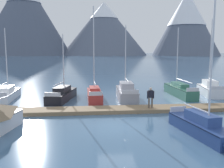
# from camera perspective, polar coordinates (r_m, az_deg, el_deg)

# --- Properties ---
(ground_plane) EXTENTS (700.00, 700.00, 0.00)m
(ground_plane) POSITION_cam_1_polar(r_m,az_deg,el_deg) (16.72, 1.02, -9.65)
(ground_plane) COLOR #426689
(mountain_west_summit) EXTENTS (80.82, 80.82, 69.70)m
(mountain_west_summit) POSITION_cam_1_polar(r_m,az_deg,el_deg) (241.31, -19.31, 14.78)
(mountain_west_summit) COLOR #4C566B
(mountain_west_summit) RESTS_ON ground
(mountain_central_massif) EXTENTS (78.85, 78.85, 47.91)m
(mountain_central_massif) POSITION_cam_1_polar(r_m,az_deg,el_deg) (235.13, -1.82, 12.61)
(mountain_central_massif) COLOR slate
(mountain_central_massif) RESTS_ON ground
(mountain_shoulder_ridge) EXTENTS (58.18, 58.18, 54.62)m
(mountain_shoulder_ridge) POSITION_cam_1_polar(r_m,az_deg,el_deg) (230.98, 16.65, 13.54)
(mountain_shoulder_ridge) COLOR slate
(mountain_shoulder_ridge) RESTS_ON ground
(dock) EXTENTS (24.83, 3.23, 0.30)m
(dock) POSITION_cam_1_polar(r_m,az_deg,el_deg) (20.53, 0.27, -5.90)
(dock) COLOR #846B4C
(dock) RESTS_ON ground
(sailboat_nearest_berth) EXTENTS (2.42, 6.87, 7.24)m
(sailboat_nearest_berth) POSITION_cam_1_polar(r_m,az_deg,el_deg) (28.21, -22.89, -1.97)
(sailboat_nearest_berth) COLOR white
(sailboat_nearest_berth) RESTS_ON ground
(sailboat_mid_dock_port) EXTENTS (2.56, 7.18, 6.56)m
(sailboat_mid_dock_port) POSITION_cam_1_polar(r_m,az_deg,el_deg) (26.10, -10.98, -2.16)
(sailboat_mid_dock_port) COLOR black
(sailboat_mid_dock_port) RESTS_ON ground
(sailboat_mid_dock_starboard) EXTENTS (1.72, 6.05, 9.24)m
(sailboat_mid_dock_starboard) POSITION_cam_1_polar(r_m,az_deg,el_deg) (25.49, -4.07, -2.20)
(sailboat_mid_dock_starboard) COLOR #B2332D
(sailboat_mid_dock_starboard) RESTS_ON ground
(sailboat_far_berth) EXTENTS (1.81, 6.80, 7.48)m
(sailboat_far_berth) POSITION_cam_1_polar(r_m,az_deg,el_deg) (25.86, 3.21, -1.82)
(sailboat_far_berth) COLOR #93939E
(sailboat_far_berth) RESTS_ON ground
(sailboat_outer_slip) EXTENTS (2.53, 6.31, 8.92)m
(sailboat_outer_slip) POSITION_cam_1_polar(r_m,az_deg,el_deg) (15.53, 20.35, -9.34)
(sailboat_outer_slip) COLOR navy
(sailboat_outer_slip) RESTS_ON ground
(sailboat_end_of_dock) EXTENTS (1.89, 7.65, 7.42)m
(sailboat_end_of_dock) POSITION_cam_1_polar(r_m,az_deg,el_deg) (28.68, 14.81, -1.25)
(sailboat_end_of_dock) COLOR #336B56
(sailboat_end_of_dock) RESTS_ON ground
(sailboat_last_slip) EXTENTS (2.34, 5.96, 8.30)m
(sailboat_last_slip) POSITION_cam_1_polar(r_m,az_deg,el_deg) (30.13, 21.20, -1.01)
(sailboat_last_slip) COLOR white
(sailboat_last_slip) RESTS_ON ground
(person_on_dock) EXTENTS (0.59, 0.23, 1.69)m
(person_on_dock) POSITION_cam_1_polar(r_m,az_deg,el_deg) (20.54, 8.80, -2.80)
(person_on_dock) COLOR brown
(person_on_dock) RESTS_ON dock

